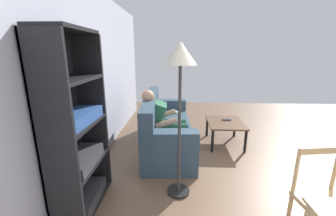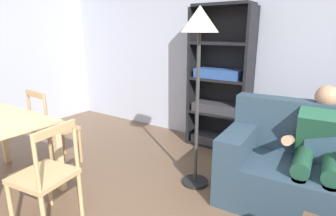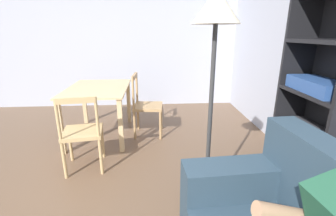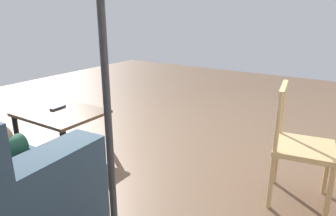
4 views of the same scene
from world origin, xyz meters
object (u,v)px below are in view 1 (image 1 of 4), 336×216
at_px(person_lounging, 164,121).
at_px(floor_lamp, 180,69).
at_px(tv_remote, 227,120).
at_px(dining_chair_facing_couch, 326,203).
at_px(coffee_table, 225,125).
at_px(bookshelf, 76,137).
at_px(couch, 164,128).

relative_size(person_lounging, floor_lamp, 0.61).
xyz_separation_m(person_lounging, tv_remote, (0.52, -1.16, -0.13)).
bearing_deg(person_lounging, dining_chair_facing_couch, -139.87).
xyz_separation_m(coffee_table, tv_remote, (0.10, -0.04, 0.07)).
height_order(tv_remote, bookshelf, bookshelf).
distance_m(person_lounging, floor_lamp, 1.47).
relative_size(tv_remote, dining_chair_facing_couch, 0.19).
height_order(couch, coffee_table, couch).
bearing_deg(couch, coffee_table, -83.10).
height_order(coffee_table, floor_lamp, floor_lamp).
relative_size(couch, bookshelf, 1.16).
bearing_deg(bookshelf, person_lounging, -32.66).
xyz_separation_m(coffee_table, dining_chair_facing_couch, (-2.21, -0.38, 0.07)).
relative_size(person_lounging, coffee_table, 1.36).
bearing_deg(person_lounging, coffee_table, -69.49).
bearing_deg(dining_chair_facing_couch, bookshelf, 79.35).
bearing_deg(bookshelf, coffee_table, -48.37).
bearing_deg(dining_chair_facing_couch, floor_lamp, 61.19).
distance_m(couch, person_lounging, 0.37).
bearing_deg(couch, dining_chair_facing_couch, -143.57).
height_order(person_lounging, tv_remote, person_lounging).
xyz_separation_m(couch, dining_chair_facing_couch, (-2.07, -1.53, 0.10)).
height_order(couch, dining_chair_facing_couch, couch).
bearing_deg(coffee_table, tv_remote, -23.31).
bearing_deg(couch, bookshelf, 152.64).
xyz_separation_m(coffee_table, bookshelf, (-1.76, 1.98, 0.45)).
xyz_separation_m(couch, tv_remote, (0.23, -1.18, 0.10)).
distance_m(person_lounging, dining_chair_facing_couch, 2.34).
relative_size(coffee_table, bookshelf, 0.42).
xyz_separation_m(couch, bookshelf, (-1.62, 0.84, 0.48)).
bearing_deg(couch, person_lounging, -175.91).
relative_size(couch, tv_remote, 13.21).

